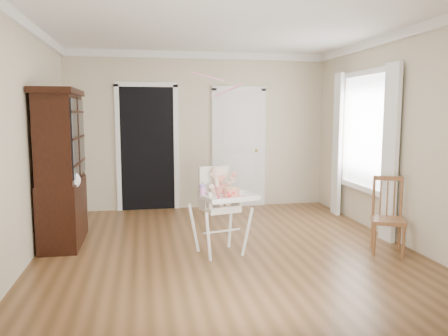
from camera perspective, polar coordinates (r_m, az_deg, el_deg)
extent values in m
plane|color=brown|center=(5.43, 0.28, -10.64)|extent=(5.00, 5.00, 0.00)
plane|color=white|center=(5.27, 0.30, 18.54)|extent=(5.00, 5.00, 0.00)
plane|color=beige|center=(7.64, -3.23, 4.84)|extent=(4.50, 0.00, 4.50)
plane|color=beige|center=(5.25, -24.67, 3.12)|extent=(0.00, 5.00, 5.00)
plane|color=beige|center=(6.02, 21.88, 3.69)|extent=(0.00, 5.00, 5.00)
cube|color=black|center=(7.59, -9.96, 2.45)|extent=(0.90, 0.03, 2.10)
cube|color=white|center=(7.59, -13.66, 2.36)|extent=(0.08, 0.05, 2.18)
cube|color=white|center=(7.60, -6.26, 2.53)|extent=(0.08, 0.05, 2.18)
cube|color=white|center=(7.57, -10.14, 10.70)|extent=(1.06, 0.05, 0.08)
cube|color=white|center=(7.76, 1.95, 2.47)|extent=(0.80, 0.05, 2.05)
cube|color=white|center=(7.68, -1.27, 2.43)|extent=(0.08, 0.05, 2.13)
cube|color=white|center=(7.87, 5.07, 2.52)|extent=(0.08, 0.05, 2.13)
sphere|color=gold|center=(7.80, 4.30, 2.30)|extent=(0.06, 0.06, 0.06)
cube|color=white|center=(6.70, 18.10, 4.59)|extent=(0.02, 1.20, 1.60)
cube|color=white|center=(6.71, 18.23, 11.78)|extent=(0.06, 1.36, 0.08)
cube|color=white|center=(6.00, 20.89, 1.81)|extent=(0.08, 0.28, 2.30)
cube|color=white|center=(7.37, 14.58, 2.97)|extent=(0.08, 0.28, 2.30)
cylinder|color=white|center=(4.93, -2.04, -9.11)|extent=(0.10, 0.15, 0.61)
cylinder|color=white|center=(5.13, 3.04, -8.45)|extent=(0.15, 0.11, 0.61)
cylinder|color=white|center=(5.33, -3.96, -7.87)|extent=(0.15, 0.11, 0.61)
cylinder|color=white|center=(5.52, 0.82, -7.33)|extent=(0.10, 0.15, 0.61)
cylinder|color=white|center=(5.17, -0.29, -8.25)|extent=(0.46, 0.14, 0.02)
cube|color=white|center=(5.15, -0.53, -5.17)|extent=(0.47, 0.45, 0.08)
cube|color=white|center=(5.05, -2.53, -4.01)|extent=(0.13, 0.35, 0.18)
cube|color=white|center=(5.21, 1.40, -3.66)|extent=(0.13, 0.35, 0.18)
cube|color=white|center=(5.26, -1.32, -2.20)|extent=(0.39, 0.16, 0.45)
cube|color=white|center=(4.90, 0.66, -3.92)|extent=(0.66, 0.54, 0.03)
cube|color=white|center=(4.73, 1.71, -4.09)|extent=(0.56, 0.17, 0.04)
ellipsoid|color=beige|center=(5.15, -0.68, -3.40)|extent=(0.27, 0.24, 0.29)
sphere|color=beige|center=(5.11, -0.68, -0.81)|extent=(0.24, 0.24, 0.20)
sphere|color=red|center=(5.08, -0.39, -2.84)|extent=(0.15, 0.15, 0.15)
sphere|color=red|center=(5.03, -0.53, -1.48)|extent=(0.07, 0.07, 0.07)
sphere|color=red|center=(5.11, 1.31, -0.88)|extent=(0.07, 0.07, 0.07)
cylinder|color=silver|center=(4.89, 1.00, -3.74)|extent=(0.22, 0.22, 0.01)
cylinder|color=red|center=(4.88, 1.00, -3.17)|extent=(0.17, 0.17, 0.09)
cylinder|color=#F2E08C|center=(4.86, 1.32, -2.70)|extent=(0.08, 0.08, 0.02)
cylinder|color=#CA7BB1|center=(4.89, -2.82, -3.12)|extent=(0.07, 0.07, 0.11)
cylinder|color=#8769B9|center=(4.88, -2.82, -2.33)|extent=(0.07, 0.07, 0.03)
cone|color=#8769B9|center=(4.88, -2.83, -1.94)|extent=(0.02, 0.02, 0.04)
cube|color=black|center=(5.95, -20.23, -5.43)|extent=(0.45, 1.09, 0.82)
cube|color=black|center=(5.83, -20.63, 3.75)|extent=(0.42, 1.09, 1.09)
cube|color=black|center=(5.52, -18.90, 3.66)|extent=(0.02, 0.47, 0.95)
cube|color=black|center=(6.06, -18.16, 3.97)|extent=(0.02, 0.47, 0.95)
cube|color=black|center=(5.82, -20.88, 9.27)|extent=(0.49, 1.16, 0.07)
ellipsoid|color=white|center=(5.53, -19.13, -1.54)|extent=(0.18, 0.15, 0.20)
cube|color=brown|center=(5.56, 20.63, -6.46)|extent=(0.49, 0.49, 0.04)
cylinder|color=brown|center=(5.44, 19.04, -8.85)|extent=(0.03, 0.03, 0.40)
cylinder|color=brown|center=(5.47, 22.39, -8.89)|extent=(0.03, 0.03, 0.40)
cylinder|color=brown|center=(5.74, 18.79, -7.98)|extent=(0.03, 0.03, 0.40)
cylinder|color=brown|center=(5.78, 21.95, -8.03)|extent=(0.03, 0.03, 0.40)
cylinder|color=brown|center=(5.65, 18.97, -3.52)|extent=(0.03, 0.03, 0.51)
cylinder|color=brown|center=(5.69, 22.16, -3.59)|extent=(0.03, 0.03, 0.51)
cube|color=brown|center=(5.63, 20.67, -1.27)|extent=(0.32, 0.17, 0.05)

